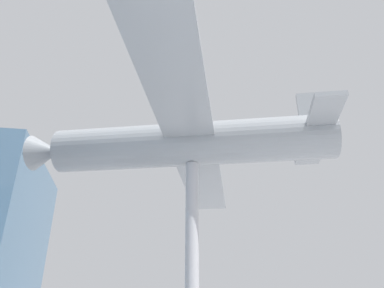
% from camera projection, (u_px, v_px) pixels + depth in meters
% --- Properties ---
extents(support_pylon_central, '(0.46, 0.46, 6.87)m').
position_uv_depth(support_pylon_central, '(192.00, 260.00, 12.32)').
color(support_pylon_central, '#B7B7BC').
rests_on(support_pylon_central, ground_plane).
extents(suspended_airplane, '(16.34, 12.25, 2.72)m').
position_uv_depth(suspended_airplane, '(186.00, 144.00, 14.26)').
color(suspended_airplane, '#93999E').
rests_on(suspended_airplane, support_pylon_central).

